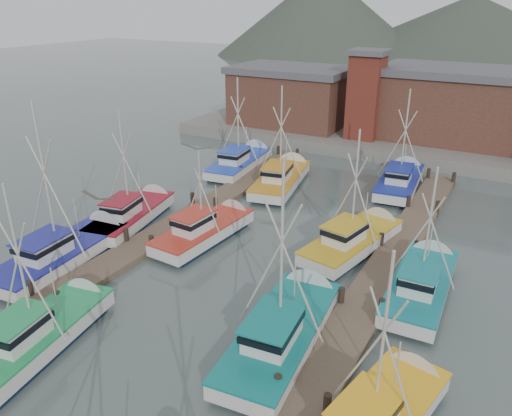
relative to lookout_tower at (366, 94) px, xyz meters
The scene contains 21 objects.
ground 33.52m from the lookout_tower, 86.53° to the right, with size 260.00×260.00×0.00m, color #495755.
dock_left 29.87m from the lookout_tower, 99.80° to the right, with size 2.30×46.00×1.50m.
dock_right 30.79m from the lookout_tower, 72.73° to the right, with size 2.30×46.00×1.50m.
quay 6.67m from the lookout_tower, 63.43° to the left, with size 44.00×16.00×1.20m, color gray.
shed_left 9.30m from the lookout_tower, 167.47° to the left, with size 12.72×8.48×6.20m.
shed_center 8.99m from the lookout_tower, 26.57° to the left, with size 14.84×9.54×6.90m.
lookout_tower is the anchor object (origin of this frame).
distant_hills 90.40m from the lookout_tower, 96.85° to the left, with size 175.00×140.00×42.00m.
boat_4 37.29m from the lookout_tower, 94.06° to the right, with size 3.74×8.53×8.49m.
boat_5 32.63m from the lookout_tower, 78.06° to the right, with size 3.88×9.61×9.68m.
boat_6 32.37m from the lookout_tower, 103.95° to the right, with size 4.20×9.54×10.35m.
boat_7 36.82m from the lookout_tower, 71.05° to the right, with size 4.00×8.30×8.15m.
boat_8 25.20m from the lookout_tower, 95.02° to the right, with size 3.14×8.40×6.66m.
boat_9 22.96m from the lookout_tower, 72.94° to the right, with size 4.31×8.98×8.37m.
boat_10 26.65m from the lookout_tower, 107.80° to the right, with size 4.08×8.73×8.61m.
boat_11 27.46m from the lookout_tower, 65.53° to the right, with size 3.24×8.60×7.86m.
boat_12 14.59m from the lookout_tower, 99.69° to the right, with size 4.52×9.70×9.04m.
boat_13 12.38m from the lookout_tower, 56.31° to the right, with size 3.55×9.10×8.83m.
boat_14 14.46m from the lookout_tower, 123.17° to the right, with size 3.78×9.48×8.97m.
gull_near 36.95m from the lookout_tower, 87.27° to the right, with size 1.55×0.62×0.24m.
gull_far 30.77m from the lookout_tower, 87.15° to the right, with size 1.55×0.63×0.24m.
Camera 1 is at (12.43, -15.36, 14.37)m, focal length 35.00 mm.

